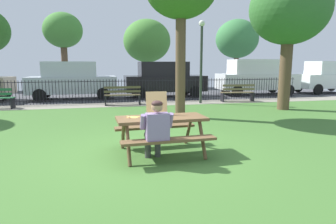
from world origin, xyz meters
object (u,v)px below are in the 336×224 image
object	(u,v)px
parked_car_right	(164,79)
parked_car_end	(326,77)
park_bench_center	(123,96)
far_tree_midright	(237,39)
tree_near_table	(289,10)
pizza_slice_on_table	(132,117)
park_bench_right	(238,93)
adult_at_table	(156,128)
parked_car_far_right	(257,76)
lamp_post_walkway	(201,53)
parked_car_center	(72,80)
pizza_box_open	(158,112)
far_tree_midleft	(63,31)
far_tree_center	(147,41)
picnic_table_foreground	(161,125)

from	to	relation	value
parked_car_right	parked_car_end	bearing A→B (deg)	0.00
park_bench_center	far_tree_midright	size ratio (longest dim) A/B	0.29
tree_near_table	pizza_slice_on_table	bearing A→B (deg)	-145.09
pizza_slice_on_table	far_tree_midright	bearing A→B (deg)	58.81
park_bench_right	adult_at_table	bearing A→B (deg)	-124.70
park_bench_right	parked_car_far_right	size ratio (longest dim) A/B	0.35
pizza_slice_on_table	parked_car_end	size ratio (longest dim) A/B	0.07
park_bench_center	lamp_post_walkway	world-z (taller)	lamp_post_walkway
park_bench_right	parked_car_center	xyz separation A→B (m)	(-7.99, 2.71, 0.59)
lamp_post_walkway	parked_car_center	size ratio (longest dim) A/B	0.84
pizza_box_open	parked_car_end	size ratio (longest dim) A/B	0.13
pizza_box_open	park_bench_center	size ratio (longest dim) A/B	0.32
park_bench_center	parked_car_right	distance (m)	3.72
tree_near_table	far_tree_midleft	bearing A→B (deg)	128.28
far_tree_midleft	parked_car_right	bearing A→B (deg)	-49.96
park_bench_right	lamp_post_walkway	size ratio (longest dim) A/B	0.43
pizza_slice_on_table	parked_car_end	bearing A→B (deg)	37.04
lamp_post_walkway	park_bench_center	bearing A→B (deg)	177.38
far_tree_center	far_tree_midright	size ratio (longest dim) A/B	0.96
tree_near_table	parked_car_right	size ratio (longest dim) A/B	1.20
tree_near_table	parked_car_right	distance (m)	7.19
lamp_post_walkway	picnic_table_foreground	bearing A→B (deg)	-114.53
parked_car_far_right	picnic_table_foreground	bearing A→B (deg)	-127.68
far_tree_center	parked_car_far_right	bearing A→B (deg)	-52.86
adult_at_table	far_tree_center	xyz separation A→B (m)	(2.41, 17.82, 2.92)
far_tree_center	picnic_table_foreground	bearing A→B (deg)	-97.29
pizza_slice_on_table	far_tree_midright	size ratio (longest dim) A/B	0.05
park_bench_center	far_tree_midright	xyz separation A→B (m)	(10.20, 10.00, 3.44)
picnic_table_foreground	lamp_post_walkway	distance (m)	8.04
picnic_table_foreground	tree_near_table	distance (m)	8.25
park_bench_center	far_tree_midleft	size ratio (longest dim) A/B	0.29
parked_car_end	pizza_box_open	bearing A→B (deg)	-141.89
parked_car_far_right	pizza_slice_on_table	bearing A→B (deg)	-130.01
park_bench_center	park_bench_right	size ratio (longest dim) A/B	0.98
pizza_slice_on_table	far_tree_midright	world-z (taller)	far_tree_midright
pizza_box_open	park_bench_right	bearing A→B (deg)	53.72
park_bench_right	parked_car_far_right	xyz separation A→B (m)	(2.52, 2.71, 0.68)
picnic_table_foreground	park_bench_center	distance (m)	7.32
adult_at_table	parked_car_end	size ratio (longest dim) A/B	0.30
park_bench_center	far_tree_midleft	world-z (taller)	far_tree_midleft
parked_car_center	parked_car_end	size ratio (longest dim) A/B	1.13
pizza_box_open	far_tree_midright	xyz separation A→B (m)	(9.88, 17.18, 2.99)
lamp_post_walkway	far_tree_midleft	xyz separation A→B (m)	(-7.28, 10.17, 1.86)
parked_car_end	parked_car_right	bearing A→B (deg)	-180.00
picnic_table_foreground	far_tree_midleft	xyz separation A→B (m)	(-4.02, 17.31, 3.58)
parked_car_right	adult_at_table	bearing A→B (deg)	-102.35
far_tree_midright	picnic_table_foreground	bearing A→B (deg)	-119.60
far_tree_midleft	far_tree_center	size ratio (longest dim) A/B	1.06
park_bench_right	far_tree_center	size ratio (longest dim) A/B	0.31
picnic_table_foreground	adult_at_table	world-z (taller)	adult_at_table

